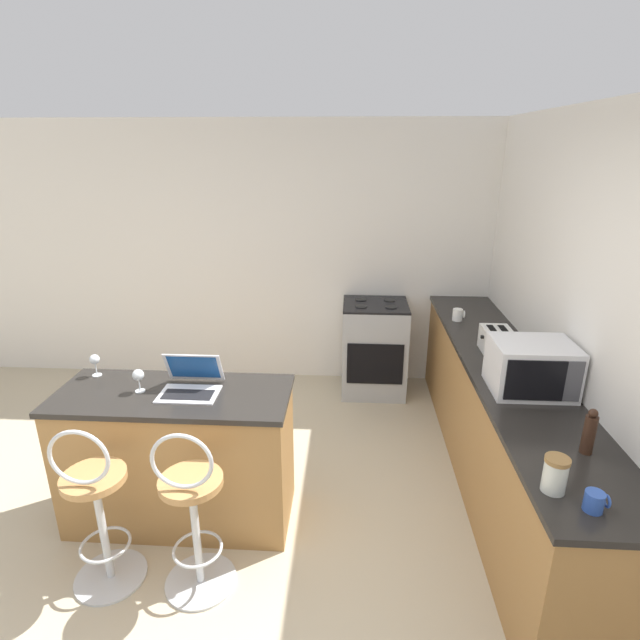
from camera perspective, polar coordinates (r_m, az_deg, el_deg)
name	(u,v)px	position (r m, az deg, el deg)	size (l,w,h in m)	color
ground_plane	(235,590)	(3.22, -9.65, -28.12)	(20.00, 20.00, 0.00)	#BCAD8E
wall_back	(290,256)	(5.06, -3.45, 7.29)	(12.00, 0.06, 2.60)	silver
breakfast_bar	(179,456)	(3.46, -15.79, -14.72)	(1.45, 0.61, 0.92)	#9E703D
counter_right	(499,422)	(3.91, 19.80, -10.88)	(0.59, 3.31, 0.92)	#9E703D
bar_stool_near	(97,510)	(3.13, -24.09, -19.21)	(0.40, 0.40, 1.04)	silver
bar_stool_far	(193,514)	(2.95, -14.32, -20.71)	(0.40, 0.40, 1.04)	silver
laptop	(191,382)	(3.20, -14.52, -6.88)	(0.36, 0.31, 0.23)	silver
microwave	(532,367)	(3.32, 23.03, -4.96)	(0.48, 0.39, 0.31)	silver
toaster	(497,342)	(3.84, 19.61, -2.36)	(0.22, 0.31, 0.18)	silver
stove_range	(374,348)	(4.96, 6.19, -3.21)	(0.62, 0.57, 0.93)	#9EA3A8
storage_jar	(555,474)	(2.49, 25.28, -15.66)	(0.11, 0.11, 0.17)	silver
mug_white	(458,315)	(4.47, 15.49, 0.59)	(0.10, 0.08, 0.10)	white
mug_blue	(595,501)	(2.48, 28.89, -17.70)	(0.10, 0.08, 0.09)	#2D51AD
wine_glass_tall	(95,361)	(3.58, -24.35, -4.24)	(0.06, 0.06, 0.15)	silver
wine_glass_short	(138,376)	(3.26, -20.06, -6.02)	(0.07, 0.07, 0.15)	silver
pepper_mill	(589,432)	(2.82, 28.42, -11.22)	(0.06, 0.06, 0.24)	#331E14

